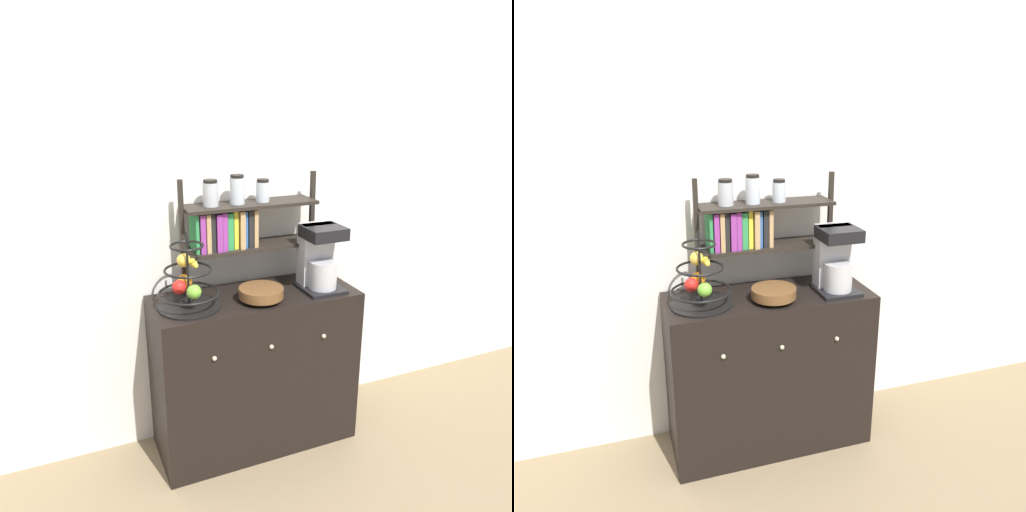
% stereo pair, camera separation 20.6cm
% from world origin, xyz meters
% --- Properties ---
extents(ground_plane, '(12.00, 12.00, 0.00)m').
position_xyz_m(ground_plane, '(0.00, 0.00, 0.00)').
color(ground_plane, '#847051').
extents(wall_back, '(7.00, 0.05, 2.60)m').
position_xyz_m(wall_back, '(0.00, 0.48, 1.30)').
color(wall_back, silver).
rests_on(wall_back, ground_plane).
extents(sideboard, '(1.11, 0.45, 0.91)m').
position_xyz_m(sideboard, '(0.00, 0.22, 0.46)').
color(sideboard, black).
rests_on(sideboard, ground_plane).
extents(coffee_maker, '(0.22, 0.24, 0.36)m').
position_xyz_m(coffee_maker, '(0.36, 0.17, 1.09)').
color(coffee_maker, black).
rests_on(coffee_maker, sideboard).
extents(fruit_stand, '(0.31, 0.31, 0.39)m').
position_xyz_m(fruit_stand, '(-0.37, 0.19, 1.04)').
color(fruit_stand, black).
rests_on(fruit_stand, sideboard).
extents(wooden_bowl, '(0.23, 0.23, 0.07)m').
position_xyz_m(wooden_bowl, '(0.00, 0.13, 0.95)').
color(wooden_bowl, brown).
rests_on(wooden_bowl, sideboard).
extents(shelf_hutch, '(0.77, 0.20, 0.63)m').
position_xyz_m(shelf_hutch, '(-0.06, 0.34, 1.29)').
color(shelf_hutch, black).
rests_on(shelf_hutch, sideboard).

